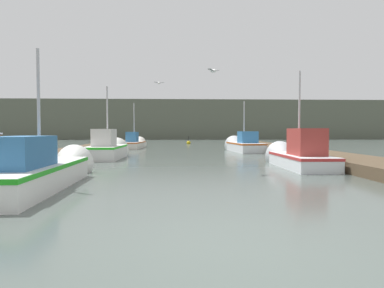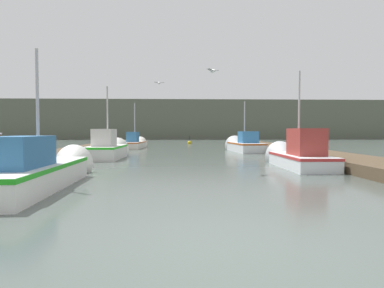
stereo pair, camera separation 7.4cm
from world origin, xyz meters
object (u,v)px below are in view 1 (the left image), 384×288
(fishing_boat_2, at_px, (108,149))
(mooring_piling_2, at_px, (104,145))
(fishing_boat_1, at_px, (297,155))
(channel_buoy, at_px, (189,143))
(seagull_1, at_px, (159,83))
(mooring_piling_1, at_px, (107,143))
(seagull_lead, at_px, (213,71))
(fishing_boat_3, at_px, (243,145))
(fishing_boat_0, at_px, (43,169))
(fishing_boat_4, at_px, (135,143))

(fishing_boat_2, height_order, mooring_piling_2, fishing_boat_2)
(fishing_boat_1, distance_m, channel_buoy, 24.37)
(fishing_boat_1, xyz_separation_m, seagull_1, (-5.90, 4.87, 3.59))
(fishing_boat_2, xyz_separation_m, channel_buoy, (5.03, 19.34, -0.37))
(fishing_boat_1, height_order, mooring_piling_1, fishing_boat_1)
(channel_buoy, xyz_separation_m, seagull_1, (-2.29, -19.23, 3.93))
(mooring_piling_1, bearing_deg, seagull_1, -51.22)
(seagull_lead, bearing_deg, fishing_boat_3, -150.55)
(fishing_boat_0, distance_m, fishing_boat_1, 9.65)
(fishing_boat_1, xyz_separation_m, fishing_boat_3, (-0.18, 10.55, -0.03))
(fishing_boat_1, height_order, mooring_piling_2, fishing_boat_1)
(fishing_boat_4, distance_m, channel_buoy, 9.97)
(fishing_boat_4, distance_m, mooring_piling_2, 7.79)
(fishing_boat_3, relative_size, seagull_lead, 11.33)
(fishing_boat_3, height_order, seagull_lead, seagull_lead)
(fishing_boat_0, xyz_separation_m, mooring_piling_1, (-1.09, 14.02, 0.16))
(seagull_1, bearing_deg, channel_buoy, -112.62)
(fishing_boat_0, relative_size, seagull_1, 11.13)
(fishing_boat_0, relative_size, seagull_lead, 13.13)
(mooring_piling_2, xyz_separation_m, seagull_1, (3.59, -2.84, 3.50))
(fishing_boat_4, distance_m, seagull_lead, 17.89)
(mooring_piling_1, height_order, channel_buoy, mooring_piling_1)
(fishing_boat_4, bearing_deg, channel_buoy, 63.47)
(fishing_boat_0, bearing_deg, channel_buoy, 79.21)
(fishing_boat_0, distance_m, seagull_1, 10.39)
(fishing_boat_1, bearing_deg, fishing_boat_3, 91.48)
(mooring_piling_1, distance_m, seagull_1, 6.88)
(channel_buoy, bearing_deg, seagull_1, -96.80)
(fishing_boat_2, xyz_separation_m, seagull_1, (2.73, 0.11, 3.56))
(fishing_boat_3, height_order, mooring_piling_2, fishing_boat_3)
(fishing_boat_1, xyz_separation_m, fishing_boat_4, (-8.52, 15.44, -0.06))
(mooring_piling_1, bearing_deg, channel_buoy, 67.60)
(mooring_piling_1, bearing_deg, fishing_boat_1, -44.67)
(mooring_piling_2, distance_m, seagull_1, 5.76)
(fishing_boat_2, bearing_deg, seagull_1, 3.25)
(fishing_boat_2, distance_m, fishing_boat_3, 10.24)
(fishing_boat_0, distance_m, seagull_lead, 6.59)
(fishing_boat_0, relative_size, fishing_boat_1, 1.24)
(mooring_piling_2, relative_size, channel_buoy, 1.18)
(fishing_boat_4, distance_m, seagull_1, 11.48)
(seagull_lead, bearing_deg, fishing_boat_0, -12.77)
(mooring_piling_1, relative_size, mooring_piling_2, 1.08)
(fishing_boat_1, xyz_separation_m, mooring_piling_1, (-9.62, 9.51, 0.14))
(fishing_boat_2, bearing_deg, fishing_boat_3, 35.39)
(fishing_boat_4, relative_size, seagull_lead, 11.34)
(fishing_boat_4, height_order, channel_buoy, fishing_boat_4)
(fishing_boat_0, distance_m, fishing_boat_3, 17.22)
(mooring_piling_1, relative_size, channel_buoy, 1.28)
(fishing_boat_2, distance_m, seagull_1, 4.49)
(channel_buoy, distance_m, seagull_lead, 25.81)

